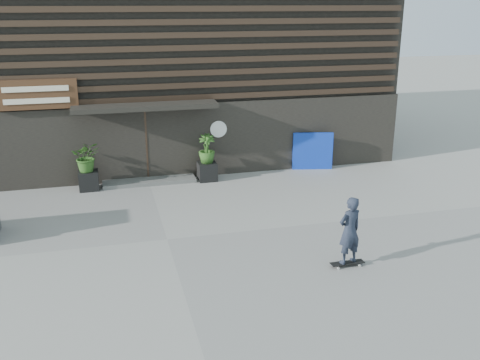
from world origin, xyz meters
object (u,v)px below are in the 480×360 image
object	(u,v)px
planter_pot_left	(89,180)
planter_pot_right	(207,171)
blue_tarp	(313,151)
skateboarder	(350,231)

from	to	relation	value
planter_pot_left	planter_pot_right	size ratio (longest dim) A/B	1.00
blue_tarp	planter_pot_right	bearing A→B (deg)	-163.48
planter_pot_left	skateboarder	bearing A→B (deg)	-50.54
skateboarder	planter_pot_right	bearing A→B (deg)	105.08
planter_pot_left	skateboarder	distance (m)	8.91
planter_pot_right	blue_tarp	bearing A→B (deg)	4.47
planter_pot_right	skateboarder	world-z (taller)	skateboarder
planter_pot_right	blue_tarp	xyz separation A→B (m)	(3.84, 0.30, 0.36)
planter_pot_right	skateboarder	size ratio (longest dim) A/B	0.36
blue_tarp	skateboarder	xyz separation A→B (m)	(-1.99, -7.16, 0.21)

